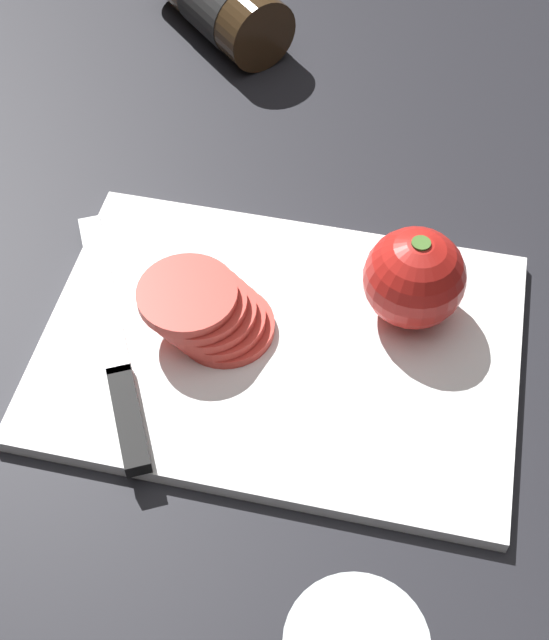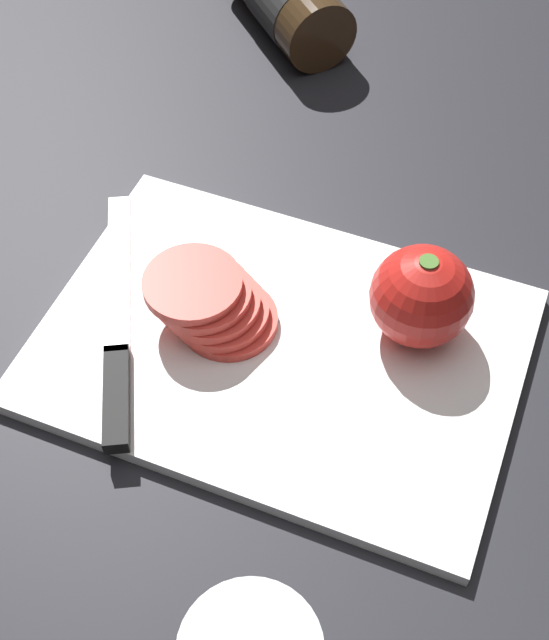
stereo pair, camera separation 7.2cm
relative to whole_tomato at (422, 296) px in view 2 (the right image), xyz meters
The scene contains 5 objects.
ground_plane 0.13m from the whole_tomato, 147.04° to the right, with size 3.00×3.00×0.00m, color black.
cutting_board 0.13m from the whole_tomato, 151.32° to the right, with size 0.39×0.28×0.01m.
whole_tomato is the anchor object (origin of this frame).
knife 0.25m from the whole_tomato, 148.53° to the right, with size 0.14×0.25×0.01m.
tomato_slice_stack_near 0.17m from the whole_tomato, 161.37° to the right, with size 0.11×0.09×0.05m.
Camera 2 is at (0.16, -0.40, 0.61)m, focal length 50.00 mm.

